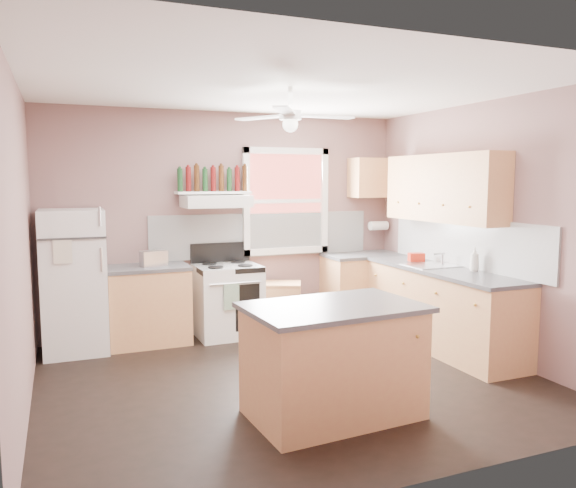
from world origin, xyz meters
name	(u,v)px	position (x,y,z in m)	size (l,w,h in m)	color
floor	(290,379)	(0.00, 0.00, 0.00)	(4.50, 4.50, 0.00)	black
ceiling	(290,87)	(0.00, 0.00, 2.70)	(4.50, 4.50, 0.00)	white
wall_back	(229,222)	(0.00, 2.02, 1.35)	(4.50, 0.05, 2.70)	#7A5955
wall_right	(486,229)	(2.27, 0.00, 1.35)	(0.05, 4.00, 2.70)	#7A5955
wall_left	(16,249)	(-2.27, 0.00, 1.35)	(0.05, 4.00, 2.70)	#7A5955
backsplash_back	(264,235)	(0.45, 1.99, 1.18)	(2.90, 0.03, 0.55)	white
backsplash_right	(464,242)	(2.23, 0.30, 1.18)	(0.03, 2.60, 0.55)	white
window_view	(285,201)	(0.75, 1.98, 1.60)	(1.00, 0.02, 1.20)	brown
window_frame	(286,201)	(0.75, 1.96, 1.60)	(1.16, 0.07, 1.36)	white
refrigerator	(74,282)	(-1.84, 1.66, 0.78)	(0.66, 0.64, 1.56)	white
base_cabinet_left	(148,306)	(-1.06, 1.70, 0.43)	(0.90, 0.60, 0.86)	tan
counter_left	(147,268)	(-1.06, 1.70, 0.88)	(0.92, 0.62, 0.04)	#414143
toaster	(154,259)	(-0.99, 1.63, 0.99)	(0.28, 0.16, 0.18)	silver
stove	(228,301)	(-0.13, 1.66, 0.43)	(0.75, 0.64, 0.86)	white
range_hood	(216,201)	(-0.23, 1.75, 1.62)	(0.78, 0.50, 0.14)	white
bottle_shelf	(213,193)	(-0.23, 1.87, 1.72)	(0.90, 0.26, 0.03)	white
cart	(278,307)	(0.52, 1.68, 0.29)	(0.58, 0.38, 0.58)	tan
base_cabinet_corner	(363,289)	(1.75, 1.70, 0.43)	(1.00, 0.60, 0.86)	tan
base_cabinet_right	(441,310)	(1.95, 0.30, 0.43)	(0.60, 2.20, 0.86)	tan
counter_corner	(363,255)	(1.75, 1.70, 0.88)	(1.02, 0.62, 0.04)	#414143
counter_right	(442,270)	(1.94, 0.30, 0.88)	(0.62, 2.22, 0.04)	#414143
sink	(431,266)	(1.94, 0.50, 0.90)	(0.55, 0.45, 0.03)	silver
faucet	(442,259)	(2.10, 0.50, 0.97)	(0.03, 0.03, 0.14)	silver
upper_cabinet_right	(443,188)	(2.08, 0.50, 1.78)	(0.33, 1.80, 0.76)	tan
upper_cabinet_corner	(373,178)	(1.95, 1.83, 1.90)	(0.60, 0.33, 0.52)	tan
paper_towel	(378,226)	(2.07, 1.86, 1.25)	(0.12, 0.12, 0.26)	white
island	(333,363)	(0.00, -0.88, 0.43)	(1.29, 0.81, 0.86)	tan
island_top	(334,307)	(0.00, -0.88, 0.88)	(1.36, 0.89, 0.04)	#414143
ceiling_fan_hub	(290,115)	(0.00, 0.00, 2.45)	(0.20, 0.20, 0.08)	white
soap_bottle	(474,259)	(2.13, 0.00, 1.03)	(0.10, 0.10, 0.26)	silver
red_caddy	(416,257)	(2.00, 0.86, 0.95)	(0.18, 0.12, 0.10)	red
wine_bottles	(214,179)	(-0.23, 1.87, 1.88)	(0.86, 0.06, 0.31)	#143819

